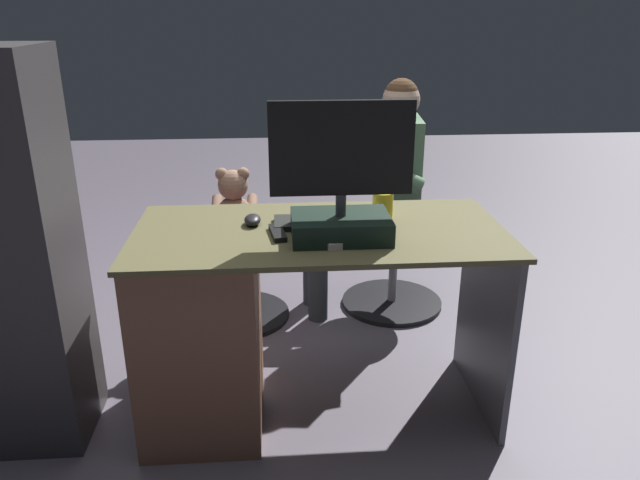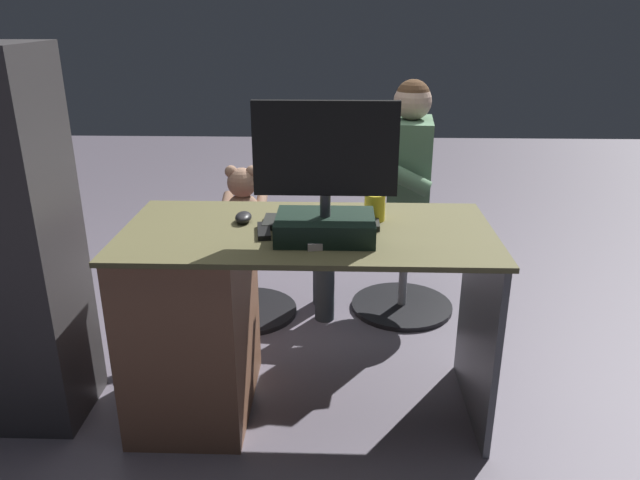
{
  "view_description": "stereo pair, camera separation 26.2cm",
  "coord_description": "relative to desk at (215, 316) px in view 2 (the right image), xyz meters",
  "views": [
    {
      "loc": [
        0.15,
        2.38,
        1.5
      ],
      "look_at": [
        -0.03,
        -0.06,
        0.55
      ],
      "focal_mm": 34.02,
      "sensor_mm": 36.0,
      "label": 1
    },
    {
      "loc": [
        -0.11,
        2.39,
        1.5
      ],
      "look_at": [
        -0.03,
        -0.06,
        0.55
      ],
      "focal_mm": 34.02,
      "sensor_mm": 36.0,
      "label": 2
    }
  ],
  "objects": [
    {
      "name": "cup",
      "position": [
        -0.6,
        -0.11,
        0.41
      ],
      "size": [
        0.08,
        0.08,
        0.1
      ],
      "primitive_type": "cylinder",
      "color": "yellow",
      "rests_on": "desk"
    },
    {
      "name": "visitor_chair",
      "position": [
        -0.81,
        -0.86,
        -0.13
      ],
      "size": [
        0.53,
        0.53,
        0.47
      ],
      "color": "black",
      "rests_on": "ground_plane"
    },
    {
      "name": "monitor",
      "position": [
        -0.42,
        0.08,
        0.5
      ],
      "size": [
        0.48,
        0.24,
        0.47
      ],
      "color": "black",
      "rests_on": "desk"
    },
    {
      "name": "person",
      "position": [
        -0.71,
        -0.85,
        0.29
      ],
      "size": [
        0.59,
        0.51,
        1.18
      ],
      "color": "#557A5A",
      "rests_on": "ground_plane"
    },
    {
      "name": "desk",
      "position": [
        0.0,
        0.0,
        0.0
      ],
      "size": [
        1.33,
        0.65,
        0.75
      ],
      "color": "brown",
      "rests_on": "ground_plane"
    },
    {
      "name": "office_chair_teddy",
      "position": [
        0.0,
        -0.78,
        -0.13
      ],
      "size": [
        0.51,
        0.51,
        0.47
      ],
      "color": "black",
      "rests_on": "ground_plane"
    },
    {
      "name": "ground_plane",
      "position": [
        -0.36,
        -0.35,
        -0.4
      ],
      "size": [
        10.0,
        10.0,
        0.0
      ],
      "primitive_type": "plane",
      "color": "#5E5764"
    },
    {
      "name": "keyboard",
      "position": [
        -0.4,
        -0.05,
        0.37
      ],
      "size": [
        0.42,
        0.14,
        0.02
      ],
      "primitive_type": "cube",
      "color": "black",
      "rests_on": "desk"
    },
    {
      "name": "notebook_binder",
      "position": [
        -0.45,
        0.04,
        0.37
      ],
      "size": [
        0.28,
        0.34,
        0.02
      ],
      "primitive_type": "cube",
      "rotation": [
        0.0,
        0.0,
        0.2
      ],
      "color": "silver",
      "rests_on": "desk"
    },
    {
      "name": "teddy_bear",
      "position": [
        0.0,
        -0.79,
        0.22
      ],
      "size": [
        0.22,
        0.22,
        0.32
      ],
      "color": "#946F59",
      "rests_on": "office_chair_teddy"
    },
    {
      "name": "tv_remote",
      "position": [
        -0.21,
        0.05,
        0.37
      ],
      "size": [
        0.07,
        0.15,
        0.02
      ],
      "primitive_type": "cube",
      "rotation": [
        0.0,
        0.0,
        0.14
      ],
      "color": "black",
      "rests_on": "desk"
    },
    {
      "name": "computer_mouse",
      "position": [
        -0.12,
        -0.07,
        0.37
      ],
      "size": [
        0.06,
        0.1,
        0.04
      ],
      "primitive_type": "ellipsoid",
      "color": "black",
      "rests_on": "desk"
    },
    {
      "name": "equipment_rack",
      "position": [
        0.73,
        0.06,
        0.3
      ],
      "size": [
        0.44,
        0.36,
        1.39
      ],
      "primitive_type": "cube",
      "color": "#353233",
      "rests_on": "ground_plane"
    }
  ]
}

